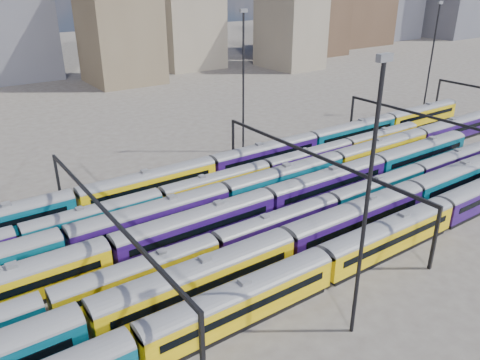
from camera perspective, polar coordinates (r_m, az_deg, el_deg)
ground at (r=63.61m, az=1.84°, el=-5.28°), size 500.00×500.00×0.00m
rake_0 at (r=58.51m, az=17.67°, el=-6.17°), size 106.66×3.12×5.27m
rake_1 at (r=60.97m, az=13.95°, el=-4.23°), size 160.07×3.34×5.64m
rake_2 at (r=50.76m, az=-12.20°, el=-10.94°), size 130.37×2.73×4.57m
rake_3 at (r=57.95m, az=-5.27°, el=-5.23°), size 110.46×3.23×5.46m
rake_4 at (r=65.12m, az=-1.91°, el=-1.75°), size 131.14×3.20×5.39m
rake_5 at (r=66.10m, az=-9.66°, el=-2.12°), size 111.12×2.71×4.55m
rake_6 at (r=70.33m, az=-11.01°, el=-0.22°), size 151.79×3.17×5.35m
gantry_1 at (r=52.28m, az=-16.00°, el=-4.65°), size 0.35×40.35×8.03m
gantry_2 at (r=66.66m, az=8.84°, el=2.29°), size 0.35×40.35×8.03m
gantry_3 at (r=89.19m, az=23.13°, el=6.16°), size 0.35×40.35×8.03m
mast_2 at (r=39.99m, az=15.28°, el=-2.09°), size 1.40×0.50×25.60m
mast_3 at (r=85.55m, az=0.41°, el=12.35°), size 1.40×0.50×25.60m
mast_5 at (r=118.91m, az=22.34°, el=13.86°), size 1.40×0.50×25.60m
skyline at (r=204.36m, az=8.23°, el=20.68°), size 399.22×60.48×50.03m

